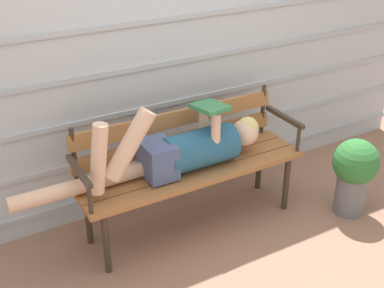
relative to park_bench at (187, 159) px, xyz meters
name	(u,v)px	position (x,y,z in m)	size (l,w,h in m)	color
ground_plane	(197,229)	(0.00, -0.13, -0.51)	(12.00, 12.00, 0.00)	#936B56
house_siding	(158,63)	(0.00, 0.41, 0.57)	(4.86, 0.08, 2.16)	#B2BCC6
park_bench	(187,159)	(0.00, 0.00, 0.00)	(1.61, 0.45, 0.87)	#9E6638
reclining_person	(179,150)	(-0.10, -0.07, 0.12)	(1.73, 0.26, 0.55)	#23567A
potted_plant	(354,171)	(1.11, -0.50, -0.17)	(0.33, 0.33, 0.59)	slate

